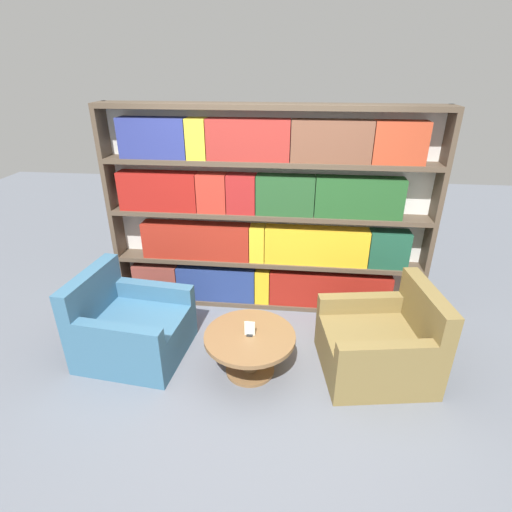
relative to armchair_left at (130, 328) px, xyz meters
The scene contains 6 objects.
ground_plane 1.31m from the armchair_left, 14.60° to the right, with size 14.00×14.00×0.00m, color slate.
bookshelf 1.80m from the armchair_left, 40.82° to the left, with size 3.47×0.30×2.24m.
armchair_left is the anchor object (origin of this frame).
armchair_right 2.36m from the armchair_left, ahead, with size 1.06×1.00×0.84m.
coffee_table 1.19m from the armchair_left, ahead, with size 0.82×0.82×0.41m.
table_sign 1.20m from the armchair_left, ahead, with size 0.09×0.06×0.14m.
Camera 1 is at (0.31, -2.69, 2.59)m, focal length 28.00 mm.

